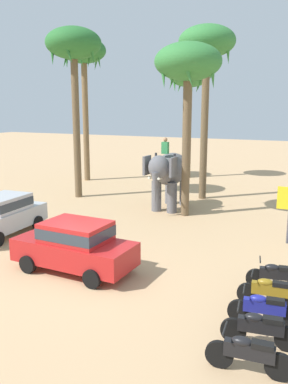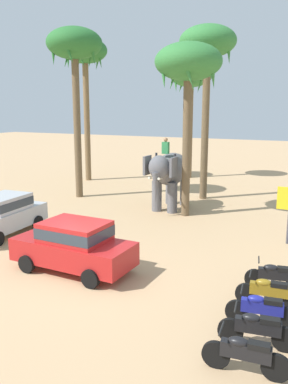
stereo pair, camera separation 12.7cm
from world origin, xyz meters
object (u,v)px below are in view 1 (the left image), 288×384
at_px(motorcycle_fourth_in_row, 271,291).
at_px(palm_tree_left_of_road, 188,67).
at_px(car_parked_far_side, 3,214).
at_px(palm_tree_far_back, 207,48).
at_px(elephant_with_mahout, 169,172).
at_px(palm_tree_near_hut, 190,79).
at_px(motorcycle_nearest_camera, 249,353).
at_px(palm_tree_leaning_seaward, 74,50).
at_px(motorcycle_second_in_row, 260,328).
at_px(motorcycle_mid_row, 264,308).
at_px(motorcycle_far_in_row, 277,275).
at_px(car_sedan_foreground, 75,244).
at_px(palm_tree_behind_elephant, 84,56).

xyz_separation_m(motorcycle_fourth_in_row, palm_tree_left_of_road, (-5.39, 8.06, 6.78)).
height_order(car_parked_far_side, motorcycle_fourth_in_row, car_parked_far_side).
bearing_deg(car_parked_far_side, motorcycle_fourth_in_row, -8.35).
bearing_deg(palm_tree_far_back, elephant_with_mahout, -104.50).
bearing_deg(palm_tree_far_back, palm_tree_near_hut, 116.40).
height_order(motorcycle_nearest_camera, palm_tree_leaning_seaward, palm_tree_leaning_seaward).
bearing_deg(motorcycle_second_in_row, palm_tree_left_of_road, 118.46).
distance_m(motorcycle_mid_row, palm_tree_near_hut, 22.97).
xyz_separation_m(car_parked_far_side, motorcycle_mid_row, (11.34, -2.73, -0.46)).
bearing_deg(palm_tree_far_back, motorcycle_far_in_row, -62.34).
bearing_deg(car_parked_far_side, palm_tree_far_back, 62.20).
xyz_separation_m(motorcycle_far_in_row, palm_tree_far_back, (-5.79, 11.04, 8.17)).
bearing_deg(palm_tree_far_back, palm_tree_leaning_seaward, -157.64).
xyz_separation_m(car_sedan_foreground, car_parked_far_side, (-5.09, 1.91, 0.00)).
distance_m(car_parked_far_side, motorcycle_fourth_in_row, 11.47).
relative_size(motorcycle_nearest_camera, palm_tree_left_of_road, 0.21).
height_order(motorcycle_mid_row, motorcycle_far_in_row, same).
relative_size(car_parked_far_side, palm_tree_left_of_road, 0.50).
bearing_deg(motorcycle_mid_row, palm_tree_leaning_seaward, 140.86).
distance_m(car_parked_far_side, palm_tree_far_back, 14.20).
bearing_deg(palm_tree_behind_elephant, motorcycle_far_in_row, -40.53).
bearing_deg(car_parked_far_side, palm_tree_leaning_seaward, 100.62).
xyz_separation_m(elephant_with_mahout, motorcycle_second_in_row, (6.70, -10.97, -1.53)).
relative_size(motorcycle_nearest_camera, palm_tree_behind_elephant, 0.18).
xyz_separation_m(car_sedan_foreground, palm_tree_leaning_seaward, (-6.53, 9.58, 7.68)).
bearing_deg(motorcycle_far_in_row, motorcycle_second_in_row, -88.81).
bearing_deg(palm_tree_left_of_road, motorcycle_far_in_row, -51.91).
relative_size(car_sedan_foreground, motorcycle_second_in_row, 2.30).
bearing_deg(motorcycle_far_in_row, palm_tree_near_hut, 117.19).
bearing_deg(motorcycle_nearest_camera, car_sedan_foreground, 155.50).
height_order(motorcycle_second_in_row, motorcycle_mid_row, same).
bearing_deg(palm_tree_far_back, palm_tree_left_of_road, -84.69).
height_order(palm_tree_near_hut, palm_tree_left_of_road, palm_tree_near_hut).
distance_m(motorcycle_mid_row, palm_tree_leaning_seaward, 18.37).
xyz_separation_m(car_parked_far_side, palm_tree_near_hut, (2.27, 17.16, 6.58)).
bearing_deg(palm_tree_leaning_seaward, motorcycle_second_in_row, -41.47).
height_order(car_parked_far_side, palm_tree_left_of_road, palm_tree_left_of_road).
bearing_deg(palm_tree_far_back, palm_tree_behind_elephant, 166.99).
relative_size(palm_tree_behind_elephant, palm_tree_left_of_road, 1.22).
height_order(palm_tree_near_hut, palm_tree_leaning_seaward, palm_tree_leaning_seaward).
xyz_separation_m(motorcycle_second_in_row, motorcycle_mid_row, (-0.08, 0.96, 0.00)).
height_order(elephant_with_mahout, palm_tree_leaning_seaward, palm_tree_leaning_seaward).
height_order(car_sedan_foreground, palm_tree_behind_elephant, palm_tree_behind_elephant).
bearing_deg(motorcycle_second_in_row, elephant_with_mahout, 121.42).
height_order(car_parked_far_side, motorcycle_far_in_row, car_parked_far_side).
bearing_deg(motorcycle_nearest_camera, palm_tree_behind_elephant, 131.56).
xyz_separation_m(motorcycle_nearest_camera, palm_tree_far_back, (-5.81, 15.32, 8.17)).
distance_m(motorcycle_second_in_row, palm_tree_behind_elephant, 24.26).
relative_size(motorcycle_nearest_camera, palm_tree_leaning_seaward, 0.18).
xyz_separation_m(palm_tree_near_hut, palm_tree_left_of_road, (3.67, -10.77, -0.26)).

